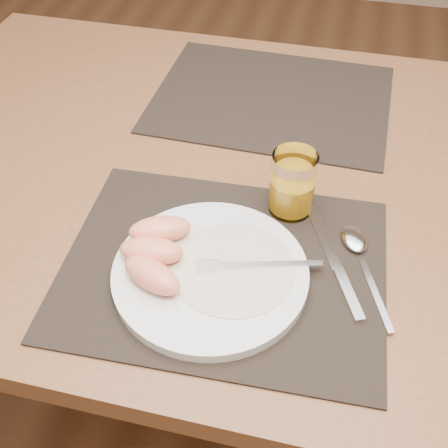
% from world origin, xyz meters
% --- Properties ---
extents(ground, '(5.00, 5.00, 0.00)m').
position_xyz_m(ground, '(0.00, 0.00, 0.00)').
color(ground, brown).
rests_on(ground, ground).
extents(table, '(1.40, 0.90, 0.75)m').
position_xyz_m(table, '(0.00, 0.00, 0.67)').
color(table, brown).
rests_on(table, ground).
extents(placemat_near, '(0.46, 0.37, 0.00)m').
position_xyz_m(placemat_near, '(-0.01, -0.22, 0.75)').
color(placemat_near, black).
rests_on(placemat_near, table).
extents(placemat_far, '(0.46, 0.36, 0.00)m').
position_xyz_m(placemat_far, '(-0.02, 0.22, 0.75)').
color(placemat_far, black).
rests_on(placemat_far, table).
extents(plate, '(0.27, 0.27, 0.02)m').
position_xyz_m(plate, '(-0.03, -0.24, 0.76)').
color(plate, white).
rests_on(plate, placemat_near).
extents(plate_dressing, '(0.17, 0.17, 0.00)m').
position_xyz_m(plate_dressing, '(0.00, -0.23, 0.77)').
color(plate_dressing, white).
rests_on(plate_dressing, plate).
extents(fork, '(0.17, 0.06, 0.00)m').
position_xyz_m(fork, '(0.02, -0.23, 0.77)').
color(fork, silver).
rests_on(fork, plate).
extents(knife, '(0.10, 0.21, 0.01)m').
position_xyz_m(knife, '(0.14, -0.19, 0.76)').
color(knife, silver).
rests_on(knife, placemat_near).
extents(spoon, '(0.09, 0.19, 0.01)m').
position_xyz_m(spoon, '(0.17, -0.14, 0.76)').
color(spoon, silver).
rests_on(spoon, placemat_near).
extents(juice_glass, '(0.07, 0.07, 0.10)m').
position_xyz_m(juice_glass, '(0.06, -0.08, 0.80)').
color(juice_glass, white).
rests_on(juice_glass, placemat_near).
extents(grapefruit_wedges, '(0.11, 0.16, 0.04)m').
position_xyz_m(grapefruit_wedges, '(-0.10, -0.24, 0.79)').
color(grapefruit_wedges, '#FF9368').
rests_on(grapefruit_wedges, plate).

